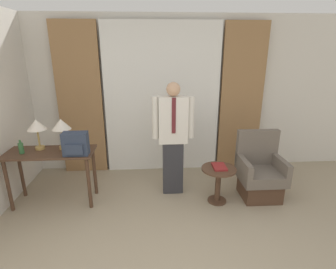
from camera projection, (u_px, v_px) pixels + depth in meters
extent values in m
cube|color=silver|center=(162.00, 95.00, 4.64)|extent=(10.00, 0.06, 2.70)
cube|color=white|center=(162.00, 100.00, 4.54)|extent=(1.98, 0.06, 2.58)
cube|color=#997047|center=(80.00, 101.00, 4.45)|extent=(0.75, 0.06, 2.58)
cube|color=#997047|center=(241.00, 99.00, 4.62)|extent=(0.75, 0.06, 2.58)
cube|color=#4C3323|center=(50.00, 152.00, 3.62)|extent=(1.19, 0.50, 0.03)
cylinder|color=#4C3323|center=(8.00, 186.00, 3.53)|extent=(0.05, 0.05, 0.76)
cylinder|color=#4C3323|center=(89.00, 183.00, 3.60)|extent=(0.05, 0.05, 0.76)
cylinder|color=#4C3323|center=(21.00, 173.00, 3.89)|extent=(0.05, 0.05, 0.76)
cylinder|color=#4C3323|center=(95.00, 171.00, 3.96)|extent=(0.05, 0.05, 0.76)
cylinder|color=tan|center=(40.00, 148.00, 3.70)|extent=(0.13, 0.13, 0.04)
cylinder|color=tan|center=(39.00, 138.00, 3.65)|extent=(0.02, 0.02, 0.25)
cone|color=silver|center=(36.00, 125.00, 3.59)|extent=(0.26, 0.26, 0.15)
cylinder|color=tan|center=(64.00, 147.00, 3.72)|extent=(0.13, 0.13, 0.04)
cylinder|color=tan|center=(63.00, 138.00, 3.67)|extent=(0.02, 0.02, 0.25)
cone|color=silver|center=(61.00, 124.00, 3.61)|extent=(0.26, 0.26, 0.15)
cylinder|color=#336638|center=(21.00, 148.00, 3.53)|extent=(0.07, 0.07, 0.15)
cylinder|color=#336638|center=(20.00, 142.00, 3.50)|extent=(0.03, 0.03, 0.04)
cube|color=#2D384C|center=(76.00, 144.00, 3.46)|extent=(0.32, 0.16, 0.31)
cube|color=#2D384C|center=(74.00, 150.00, 3.38)|extent=(0.23, 0.03, 0.14)
cube|color=#2D2D33|center=(173.00, 167.00, 4.01)|extent=(0.30, 0.16, 0.82)
cube|color=silver|center=(173.00, 120.00, 3.77)|extent=(0.42, 0.19, 0.68)
cube|color=#5B1E23|center=(174.00, 116.00, 3.65)|extent=(0.06, 0.01, 0.51)
cylinder|color=silver|center=(155.00, 118.00, 3.75)|extent=(0.09, 0.09, 0.62)
cylinder|color=silver|center=(191.00, 117.00, 3.78)|extent=(0.09, 0.09, 0.62)
sphere|color=tan|center=(173.00, 89.00, 3.64)|extent=(0.20, 0.20, 0.20)
cube|color=#4C3323|center=(259.00, 189.00, 3.93)|extent=(0.53, 0.49, 0.28)
cube|color=#665B51|center=(261.00, 175.00, 3.86)|extent=(0.63, 0.57, 0.16)
cube|color=#665B51|center=(257.00, 147.00, 3.99)|extent=(0.63, 0.10, 0.54)
cube|color=#665B51|center=(244.00, 165.00, 3.79)|extent=(0.08, 0.57, 0.18)
cube|color=#665B51|center=(280.00, 164.00, 3.83)|extent=(0.08, 0.57, 0.18)
cylinder|color=#4C3323|center=(217.00, 200.00, 3.86)|extent=(0.27, 0.27, 0.02)
cylinder|color=#4C3323|center=(218.00, 186.00, 3.78)|extent=(0.08, 0.08, 0.51)
cylinder|color=#4C3323|center=(219.00, 169.00, 3.70)|extent=(0.49, 0.49, 0.02)
cube|color=maroon|center=(219.00, 167.00, 3.71)|extent=(0.18, 0.25, 0.03)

